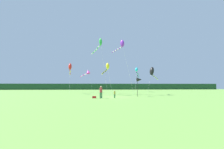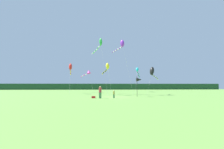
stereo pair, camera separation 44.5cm
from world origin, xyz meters
name	(u,v)px [view 2 (the right image)]	position (x,y,z in m)	size (l,w,h in m)	color
ground_plane	(114,97)	(0.00, 0.00, 0.00)	(120.00, 120.00, 0.00)	#6B9E42
distant_treeline	(107,87)	(0.00, 45.00, 1.36)	(108.00, 3.20, 2.73)	#1E4228
person_adult	(100,91)	(-2.24, -1.80, 1.02)	(0.40, 0.40, 1.83)	#3F724C
person_child	(114,94)	(-0.17, -1.48, 0.66)	(0.26, 0.26, 1.18)	#3F724C
cooler_box	(94,97)	(-3.25, -1.44, 0.15)	(0.57, 0.33, 0.30)	red
banner_flag_pole	(139,80)	(4.35, 1.06, 2.88)	(0.90, 0.70, 3.55)	black
kite_cyan	(138,71)	(8.41, 18.77, 6.22)	(3.95, 10.52, 7.30)	#B2B2B2
kite_yellow	(107,67)	(-1.06, 5.20, 5.55)	(1.95, 5.61, 6.45)	#B2B2B2
kite_green	(100,44)	(-2.61, 8.55, 11.31)	(3.83, 7.78, 12.51)	#B2B2B2
kite_red	(70,67)	(-9.37, 10.21, 6.07)	(1.64, 7.46, 7.13)	#B2B2B2
kite_magenta	(88,72)	(-5.87, 15.40, 5.44)	(3.94, 4.41, 6.18)	#B2B2B2
kite_black	(152,72)	(8.15, 5.12, 4.68)	(4.16, 5.01, 5.79)	#B2B2B2
kite_purple	(122,44)	(2.01, 5.91, 10.49)	(3.73, 5.64, 11.47)	#B2B2B2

